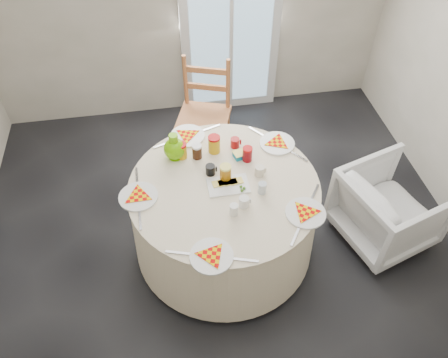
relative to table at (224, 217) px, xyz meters
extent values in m
plane|color=black|center=(-0.01, -0.05, -0.38)|extent=(4.00, 4.00, 0.00)
cube|color=silver|center=(0.39, 1.90, 0.68)|extent=(1.00, 0.08, 2.10)
cylinder|color=beige|center=(0.00, 0.00, 0.00)|extent=(1.41, 1.41, 0.72)
imported|color=white|center=(1.33, -0.09, 0.02)|extent=(0.83, 0.86, 0.71)
cube|color=#0776A0|center=(0.18, 0.27, 0.41)|extent=(0.14, 0.11, 0.05)
camera|label=1|loc=(-0.35, -2.08, 2.65)|focal=35.00mm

